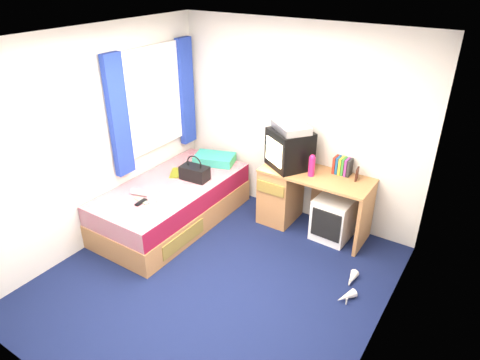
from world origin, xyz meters
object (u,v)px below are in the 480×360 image
Objects in this scene: vcr at (291,127)px; pink_water_bottle at (312,167)px; pillow at (215,159)px; storage_cube at (333,218)px; bed at (173,203)px; picture_frame at (357,174)px; aerosol_can at (308,162)px; handbag at (195,172)px; crt_tv at (290,149)px; desk at (294,193)px; colour_swatch_fan at (142,201)px; remote_control at (141,202)px; white_heels at (349,287)px; towel at (172,197)px; magazine at (179,173)px; water_bottle at (140,192)px.

pink_water_bottle is at bearing 23.33° from vcr.
pillow is 1.00× the size of storage_cube.
picture_frame is (1.96, 0.93, 0.55)m from bed.
bed is 12.54× the size of aerosol_can.
vcr is at bearing 35.39° from bed.
crt_tv is at bearing 25.71° from handbag.
pillow is at bearing 178.80° from pink_water_bottle.
vcr is (1.08, 0.05, 0.65)m from pillow.
desk is 0.52m from pink_water_bottle.
vcr is 2.83× the size of aerosol_can.
bed is 3.87× the size of storage_cube.
desk reaches higher than bed.
colour_swatch_fan is (-0.09, -1.27, -0.05)m from pillow.
bed is at bearing -163.61° from picture_frame.
handbag reaches higher than remote_control.
towel is at bearing -171.91° from white_heels.
desk is 2.88× the size of vcr.
handbag is at bearing -3.47° from magazine.
picture_frame is at bearing 4.90° from pillow.
crt_tv is 1.19× the size of white_heels.
storage_cube is at bearing 27.53° from crt_tv.
desk is at bearing -140.77° from aerosol_can.
magazine reaches higher than storage_cube.
pink_water_bottle reaches higher than remote_control.
vcr is at bearing 48.78° from colour_swatch_fan.
desk is 1.47m from magazine.
vcr is at bearing 90.00° from crt_tv.
pillow reaches higher than towel.
pink_water_bottle is at bearing 16.61° from magazine.
crt_tv is 0.27m from vcr.
picture_frame reaches higher than colour_swatch_fan.
towel is (-1.09, -1.22, -0.24)m from aerosol_can.
vcr is 1.87m from white_heels.
vcr reaches higher than pink_water_bottle.
bed is 10.00× the size of water_bottle.
handbag is at bearing -118.75° from crt_tv.
colour_swatch_fan is (-1.49, -1.25, -0.32)m from pink_water_bottle.
picture_frame is at bearing 16.70° from handbag.
handbag is at bearing 101.76° from towel.
magazine is 0.54× the size of white_heels.
remote_control reaches higher than storage_cube.
water_bottle is at bearing -105.56° from bed.
handbag reaches higher than colour_swatch_fan.
colour_swatch_fan is 0.04m from remote_control.
desk is 5.61× the size of pink_water_bottle.
crt_tv is at bearing 48.75° from colour_swatch_fan.
magazine is 1.27× the size of colour_swatch_fan.
pillow is at bearing 160.61° from white_heels.
handbag is at bearing -81.24° from pillow.
pillow is at bearing 83.66° from bed.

